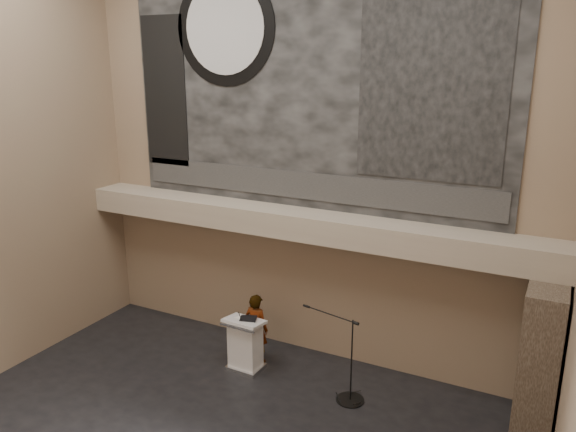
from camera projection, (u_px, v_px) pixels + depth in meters
The scene contains 16 objects.
wall_back at pixel (306, 156), 11.15m from camera, with size 10.00×0.02×8.50m, color #8B6F58.
soffit at pixel (297, 223), 11.16m from camera, with size 10.00×0.80×0.50m, color tan.
sprinkler_left at pixel (228, 227), 11.89m from camera, with size 0.04×0.04×0.06m, color #B2893D.
sprinkler_right at pixel (388, 252), 10.36m from camera, with size 0.04×0.04×0.06m, color #B2893D.
banner at pixel (306, 81), 10.73m from camera, with size 8.00×0.05×5.00m, color black.
banner_text_strip at pixel (305, 186), 11.25m from camera, with size 7.76×0.02×0.55m, color #2D2D2D.
banner_clock_rim at pixel (225, 28), 11.21m from camera, with size 2.30×2.30×0.02m, color black.
banner_clock_face at pixel (224, 28), 11.19m from camera, with size 1.84×1.84×0.02m, color silver.
banner_building_print at pixel (432, 77), 9.61m from camera, with size 2.60×0.02×3.60m, color black.
banner_brick_print at pixel (165, 92), 12.26m from camera, with size 1.10×0.02×3.20m, color black.
stone_pier at pixel (539, 361), 9.17m from camera, with size 0.60×1.40×2.70m, color #3D3025.
lectern at pixel (245, 344), 11.32m from camera, with size 0.79×0.58×1.14m.
binder at pixel (248, 319), 11.16m from camera, with size 0.32×0.26×0.04m, color black.
papers at pixel (239, 318), 11.21m from camera, with size 0.20×0.27×0.01m, color white.
speaker_person at pixel (256, 328), 11.57m from camera, with size 0.55×0.36×1.49m, color silver.
mic_stand at pixel (349, 388), 10.35m from camera, with size 1.34×0.52×1.63m.
Camera 1 is at (4.71, -6.01, 6.12)m, focal length 35.00 mm.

